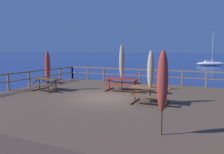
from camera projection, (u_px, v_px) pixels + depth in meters
ground_plane at (105, 113)px, 12.09m from camera, size 600.00×600.00×0.00m
wooden_deck at (105, 105)px, 12.04m from camera, size 12.89×12.13×0.89m
railing_waterside_far at (140, 73)px, 17.21m from camera, size 12.69×0.10×1.09m
railing_side_left at (19, 78)px, 14.58m from camera, size 0.10×11.93×1.09m
picnic_table_back_right at (122, 82)px, 13.90m from camera, size 2.16×1.51×0.78m
picnic_table_front_right at (150, 92)px, 10.58m from camera, size 1.92×1.46×0.78m
picnic_table_front_left at (47, 82)px, 14.01m from camera, size 1.73×1.42×0.78m
patio_umbrella_tall_mid_left at (122, 62)px, 13.72m from camera, size 0.32×0.32×2.86m
patio_umbrella_tall_back_left at (151, 70)px, 10.39m from camera, size 0.32×0.32×2.51m
patio_umbrella_short_front at (48, 65)px, 13.94m from camera, size 0.32×0.32×2.49m
patio_umbrella_short_back at (163, 82)px, 6.46m from camera, size 0.32×0.32×2.52m
sailboat_distant at (210, 63)px, 50.28m from camera, size 6.20×3.71×7.72m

